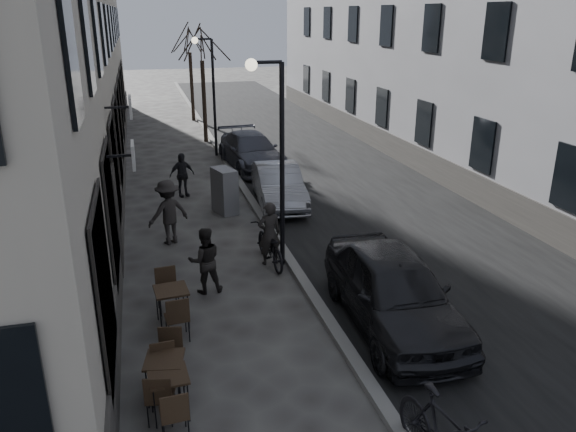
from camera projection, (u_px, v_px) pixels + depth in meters
name	position (u px, v px, depth m)	size (l,w,h in m)	color
ground	(376.00, 418.00, 8.88)	(120.00, 120.00, 0.00)	#373432
road	(311.00, 160.00, 24.34)	(7.30, 60.00, 0.00)	black
kerb	(228.00, 165.00, 23.44)	(0.25, 60.00, 0.12)	slate
streetlamp_near	(275.00, 143.00, 13.21)	(0.90, 0.28, 5.09)	black
streetlamp_far	(209.00, 84.00, 24.11)	(0.90, 0.28, 5.09)	black
tree_near	(201.00, 44.00, 26.34)	(2.40, 2.40, 5.70)	black
tree_far	(189.00, 38.00, 31.79)	(2.40, 2.40, 5.70)	black
bistro_set_a	(169.00, 390.00, 8.81)	(0.65, 1.52, 0.89)	black
bistro_set_b	(165.00, 374.00, 9.21)	(0.72, 1.56, 0.89)	black
bistro_set_c	(172.00, 303.00, 11.40)	(0.71, 1.64, 0.95)	black
utility_cabinet	(225.00, 191.00, 17.79)	(0.53, 0.96, 1.44)	slate
bicycle	(269.00, 245.00, 14.19)	(0.67, 1.91, 1.00)	black
cyclist_rider	(269.00, 234.00, 14.08)	(0.60, 0.39, 1.64)	black
pedestrian_near	(205.00, 260.00, 12.66)	(0.76, 0.59, 1.56)	black
pedestrian_mid	(168.00, 212.00, 15.33)	(1.17, 0.67, 1.81)	#282523
pedestrian_far	(182.00, 175.00, 19.35)	(0.90, 0.38, 1.54)	black
car_near	(393.00, 290.00, 11.28)	(1.87, 4.66, 1.59)	black
car_mid	(278.00, 185.00, 18.58)	(1.40, 4.01, 1.32)	gray
car_far	(251.00, 151.00, 23.02)	(1.94, 4.78, 1.39)	#3E3F49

